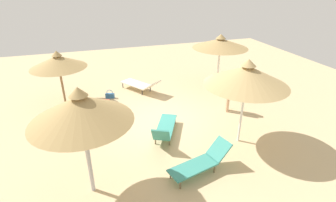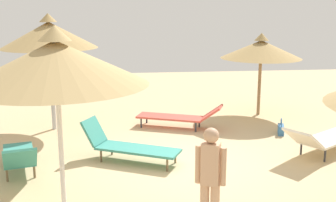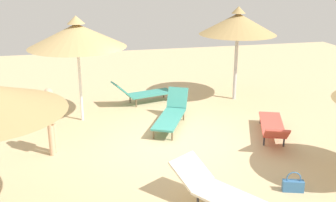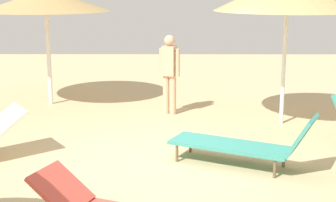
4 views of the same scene
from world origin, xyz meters
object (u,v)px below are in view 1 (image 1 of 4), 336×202
Objects in this scene: parasol_umbrella_center at (220,43)px; lounge_chair_near_right at (95,119)px; parasol_umbrella_front at (58,62)px; parasol_umbrella_edge at (80,109)px; parasol_umbrella_back at (247,75)px; lounge_chair_near_left at (201,162)px; lounge_chair_far_left at (165,128)px; lounge_chair_far_right at (141,84)px; person_standing_back at (229,91)px; handbag at (110,95)px.

parasol_umbrella_center reaches higher than lounge_chair_near_right.
lounge_chair_near_right is at bearing -154.98° from parasol_umbrella_front.
parasol_umbrella_edge is at bearing -171.41° from parasol_umbrella_front.
parasol_umbrella_back reaches higher than lounge_chair_near_left.
lounge_chair_far_left is (1.88, -2.60, -2.12)m from parasol_umbrella_edge.
parasol_umbrella_back reaches higher than parasol_umbrella_front.
lounge_chair_far_left is 4.29m from lounge_chair_far_right.
lounge_chair_far_left reaches higher than lounge_chair_far_right.
lounge_chair_near_left is at bearing 140.51° from person_standing_back.
person_standing_back reaches higher than lounge_chair_near_right.
parasol_umbrella_center reaches higher than lounge_chair_near_left.
handbag is at bearing -10.76° from parasol_umbrella_edge.
lounge_chair_far_right is 1.61m from handbag.
parasol_umbrella_edge is 7.04m from lounge_chair_far_right.
parasol_umbrella_back is 5.01m from parasol_umbrella_center.
parasol_umbrella_front is 1.15× the size of lounge_chair_far_left.
lounge_chair_far_right is (0.55, 3.93, -1.88)m from parasol_umbrella_center.
parasol_umbrella_back is 1.22× the size of parasol_umbrella_front.
parasol_umbrella_edge reaches higher than parasol_umbrella_front.
parasol_umbrella_center is 6.27× the size of handbag.
lounge_chair_near_right is (-2.53, -1.18, -1.63)m from parasol_umbrella_front.
parasol_umbrella_back is at bearing 161.00° from person_standing_back.
lounge_chair_far_left reaches higher than lounge_chair_near_left.
parasol_umbrella_edge is at bearing 156.66° from lounge_chair_far_right.
lounge_chair_near_right is (2.46, 4.69, -2.10)m from parasol_umbrella_back.
person_standing_back is 5.46m from handbag.
parasol_umbrella_edge reaches higher than parasol_umbrella_back.
lounge_chair_near_left is (-6.07, -3.96, -1.59)m from parasol_umbrella_front.
parasol_umbrella_back is 1.09× the size of parasol_umbrella_center.
parasol_umbrella_center is 1.28× the size of lounge_chair_far_left.
parasol_umbrella_center is 3.08m from person_standing_back.
lounge_chair_far_right is (5.30, 2.32, -2.06)m from parasol_umbrella_back.
parasol_umbrella_edge is 5.95m from parasol_umbrella_front.
parasol_umbrella_center is 1.69× the size of person_standing_back.
lounge_chair_far_left is 2.72m from lounge_chair_near_right.
lounge_chair_far_right is at bearing -39.81° from lounge_chair_near_right.
parasol_umbrella_center is at bearing -46.86° from lounge_chair_far_left.
parasol_umbrella_back is at bearing -156.34° from lounge_chair_far_right.
parasol_umbrella_center is at bearing -49.56° from parasol_umbrella_edge.
lounge_chair_far_left reaches higher than handbag.
lounge_chair_near_right is at bearing 38.09° from lounge_chair_near_left.
lounge_chair_near_right is at bearing 140.19° from lounge_chair_far_right.
handbag is (2.48, -0.81, -0.19)m from lounge_chair_near_right.
parasol_umbrella_front is at bearing 88.14° from parasol_umbrella_center.
parasol_umbrella_back reaches higher than handbag.
lounge_chair_near_left is at bearing -141.91° from lounge_chair_near_right.
parasol_umbrella_back is at bearing -130.36° from parasol_umbrella_front.
parasol_umbrella_back is at bearing -141.86° from handbag.
handbag is (-0.36, 1.56, -0.23)m from lounge_chair_far_right.
lounge_chair_far_left is 0.92× the size of lounge_chair_near_right.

